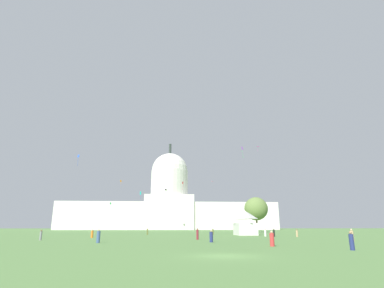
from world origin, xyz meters
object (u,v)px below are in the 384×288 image
object	(u,v)px
person_grey_mid_left	(41,235)
kite_magenta_high	(257,148)
person_white_deep_crowd	(265,233)
person_denim_edge_east	(98,237)
event_tent	(245,223)
kite_pink_mid	(212,182)
person_olive_front_right	(147,232)
kite_red_mid	(183,184)
kite_green_low	(111,204)
kite_orange_mid	(121,181)
person_navy_near_tree_east	(211,237)
person_red_mid_right	(272,239)
kite_black_mid	(166,190)
person_orange_back_left	(92,234)
capitol_building	(169,205)
person_tan_lawn_far_left	(297,233)
person_black_back_right	(274,233)
person_maroon_near_tree_west	(197,234)
kite_blue_mid	(78,157)
person_navy_mid_center	(352,242)
person_olive_aisle_center	(213,232)
kite_turquoise_low	(141,194)
person_tan_front_left	(352,236)
tree_east_mid	(256,209)
kite_violet_mid	(242,150)

from	to	relation	value
person_grey_mid_left	kite_magenta_high	world-z (taller)	kite_magenta_high
person_white_deep_crowd	person_denim_edge_east	bearing A→B (deg)	-12.08
event_tent	kite_pink_mid	bearing A→B (deg)	88.29
person_white_deep_crowd	person_olive_front_right	xyz separation A→B (m)	(-25.97, 14.48, 0.05)
kite_red_mid	kite_green_low	bearing A→B (deg)	174.39
kite_pink_mid	kite_orange_mid	world-z (taller)	kite_orange_mid
person_navy_near_tree_east	kite_red_mid	xyz separation A→B (m)	(2.45, 123.45, 23.65)
person_red_mid_right	kite_black_mid	xyz separation A→B (m)	(-11.88, 151.09, 22.62)
person_orange_back_left	person_white_deep_crowd	world-z (taller)	person_white_deep_crowd
person_orange_back_left	person_white_deep_crowd	bearing A→B (deg)	18.01
person_orange_back_left	kite_magenta_high	size ratio (longest dim) A/B	0.81
capitol_building	person_tan_lawn_far_left	size ratio (longest dim) A/B	98.22
person_red_mid_right	kite_red_mid	xyz separation A→B (m)	(-2.72, 132.58, 23.63)
person_black_back_right	person_white_deep_crowd	bearing A→B (deg)	85.70
capitol_building	person_grey_mid_left	bearing A→B (deg)	-97.07
person_maroon_near_tree_west	kite_pink_mid	world-z (taller)	kite_pink_mid
person_red_mid_right	kite_blue_mid	xyz separation A→B (m)	(-41.13, 70.38, 23.78)
person_navy_mid_center	person_olive_aisle_center	world-z (taller)	person_navy_mid_center
kite_turquoise_low	kite_magenta_high	bearing A→B (deg)	76.92
kite_orange_mid	person_olive_front_right	bearing A→B (deg)	104.40
person_orange_back_left	kite_pink_mid	bearing A→B (deg)	73.28
person_navy_near_tree_east	kite_orange_mid	distance (m)	134.65
person_navy_mid_center	person_maroon_near_tree_west	bearing A→B (deg)	45.70
person_denim_edge_east	kite_orange_mid	distance (m)	132.42
person_tan_front_left	person_olive_aisle_center	distance (m)	41.37
person_grey_mid_left	person_olive_aisle_center	bearing A→B (deg)	-74.27
event_tent	kite_pink_mid	world-z (taller)	kite_pink_mid
person_black_back_right	person_navy_mid_center	bearing A→B (deg)	-131.14
tree_east_mid	kite_pink_mid	world-z (taller)	kite_pink_mid
person_olive_aisle_center	person_tan_lawn_far_left	bearing A→B (deg)	-18.18
kite_red_mid	kite_blue_mid	xyz separation A→B (m)	(-38.41, -62.20, 0.15)
capitol_building	kite_red_mid	world-z (taller)	capitol_building
person_maroon_near_tree_west	kite_orange_mid	size ratio (longest dim) A/B	0.69
person_maroon_near_tree_west	kite_magenta_high	xyz separation A→B (m)	(36.60, 84.64, 36.76)
person_white_deep_crowd	person_grey_mid_left	xyz separation A→B (m)	(-40.31, -16.47, 0.03)
person_black_back_right	kite_red_mid	world-z (taller)	kite_red_mid
person_denim_edge_east	person_red_mid_right	bearing A→B (deg)	3.37
person_red_mid_right	kite_black_mid	bearing A→B (deg)	-172.06
event_tent	person_navy_mid_center	xyz separation A→B (m)	(-3.01, -49.61, -2.24)
person_denim_edge_east	person_olive_aisle_center	xyz separation A→B (m)	(20.62, 39.77, -0.07)
person_tan_lawn_far_left	kite_magenta_high	world-z (taller)	kite_magenta_high
kite_violet_mid	kite_pink_mid	world-z (taller)	kite_violet_mid
person_tan_lawn_far_left	kite_violet_mid	size ratio (longest dim) A/B	0.31
person_white_deep_crowd	kite_turquoise_low	world-z (taller)	kite_turquoise_low
person_orange_back_left	person_tan_lawn_far_left	size ratio (longest dim) A/B	1.01
person_olive_front_right	kite_black_mid	world-z (taller)	kite_black_mid
person_navy_mid_center	kite_magenta_high	bearing A→B (deg)	7.47
person_black_back_right	person_navy_near_tree_east	world-z (taller)	person_black_back_right
kite_blue_mid	kite_turquoise_low	bearing A→B (deg)	116.33
kite_green_low	kite_magenta_high	xyz separation A→B (m)	(73.99, -47.25, 22.72)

